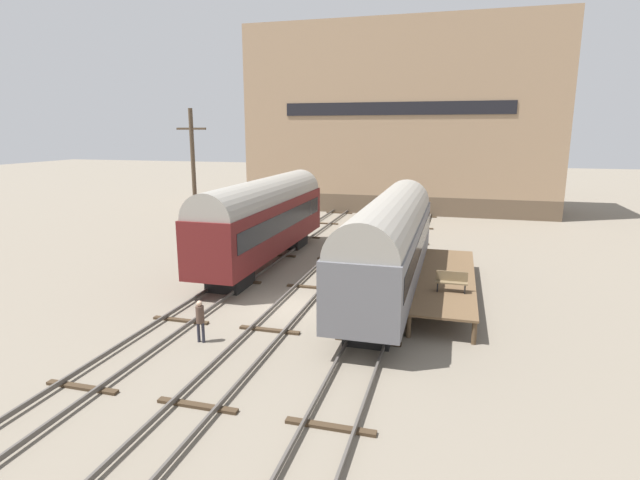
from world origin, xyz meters
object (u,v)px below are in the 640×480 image
(person_worker, at_px, (200,317))
(utility_pole, at_px, (194,189))
(train_car_grey, at_px, (390,240))
(bench, at_px, (452,281))
(train_car_maroon, at_px, (264,216))

(person_worker, bearing_deg, utility_pole, 119.32)
(train_car_grey, xyz_separation_m, bench, (3.02, -1.47, -1.42))
(train_car_maroon, relative_size, bench, 10.92)
(utility_pole, bearing_deg, bench, -13.23)
(train_car_maroon, xyz_separation_m, utility_pole, (-3.36, -2.28, 1.81))
(bench, bearing_deg, utility_pole, 166.77)
(train_car_maroon, bearing_deg, train_car_grey, -27.29)
(train_car_grey, xyz_separation_m, utility_pole, (-11.59, 1.96, 1.92))
(utility_pole, bearing_deg, person_worker, -60.68)
(train_car_grey, bearing_deg, train_car_maroon, 152.71)
(train_car_maroon, height_order, train_car_grey, train_car_maroon)
(train_car_maroon, height_order, bench, train_car_maroon)
(train_car_grey, distance_m, person_worker, 9.94)
(train_car_grey, height_order, person_worker, train_car_grey)
(train_car_grey, bearing_deg, utility_pole, 170.39)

